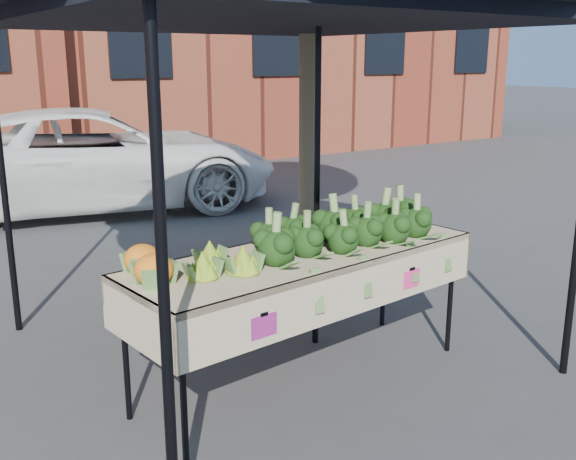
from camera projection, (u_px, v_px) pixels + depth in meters
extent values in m
plane|color=#343437|center=(295.00, 377.00, 4.47)|extent=(90.00, 90.00, 0.00)
cube|color=tan|center=(305.00, 318.00, 4.31)|extent=(2.47, 1.03, 0.90)
cube|color=#F22D8C|center=(251.00, 324.00, 3.56)|extent=(0.17, 0.01, 0.12)
cube|color=#F02D80|center=(414.00, 282.00, 4.23)|extent=(0.17, 0.01, 0.12)
ellipsoid|color=black|center=(344.00, 223.00, 4.36)|extent=(1.48, 0.58, 0.27)
ellipsoid|color=#7FA525|center=(214.00, 253.00, 3.79)|extent=(0.44, 0.48, 0.21)
ellipsoid|color=orange|center=(148.00, 262.00, 3.65)|extent=(0.24, 0.44, 0.19)
imported|color=white|center=(84.00, 22.00, 8.91)|extent=(1.92, 2.63, 5.15)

